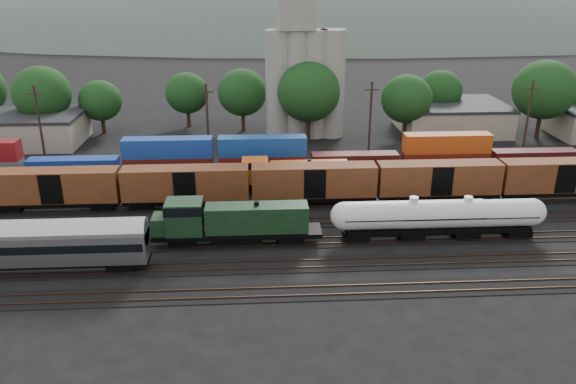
{
  "coord_description": "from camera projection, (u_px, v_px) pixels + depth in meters",
  "views": [
    {
      "loc": [
        -4.84,
        -58.43,
        26.94
      ],
      "look_at": [
        -1.37,
        2.0,
        3.0
      ],
      "focal_mm": 35.0,
      "sensor_mm": 36.0,
      "label": 1
    }
  ],
  "objects": [
    {
      "name": "tank_car_b",
      "position": [
        466.0,
        215.0,
        59.71
      ],
      "size": [
        17.2,
        3.08,
        4.51
      ],
      "color": "silver",
      "rests_on": "ground"
    },
    {
      "name": "green_locomotive",
      "position": [
        227.0,
        221.0,
        58.35
      ],
      "size": [
        17.75,
        3.13,
        4.7
      ],
      "color": "black",
      "rests_on": "ground"
    },
    {
      "name": "distant_hills",
      "position": [
        307.0,
        61.0,
        314.63
      ],
      "size": [
        860.0,
        286.0,
        130.0
      ],
      "color": "#59665B",
      "rests_on": "ground"
    },
    {
      "name": "container_wall",
      "position": [
        234.0,
        161.0,
        76.94
      ],
      "size": [
        160.0,
        2.6,
        5.8
      ],
      "color": "black",
      "rests_on": "ground"
    },
    {
      "name": "grain_silo",
      "position": [
        304.0,
        71.0,
        93.87
      ],
      "size": [
        13.4,
        5.0,
        29.0
      ],
      "color": "gray",
      "rests_on": "ground"
    },
    {
      "name": "tree_band",
      "position": [
        321.0,
        94.0,
        95.71
      ],
      "size": [
        162.54,
        21.29,
        13.75
      ],
      "color": "black",
      "rests_on": "ground"
    },
    {
      "name": "utility_poles",
      "position": [
        289.0,
        122.0,
        82.55
      ],
      "size": [
        122.2,
        0.36,
        12.0
      ],
      "color": "black",
      "rests_on": "ground"
    },
    {
      "name": "tank_car_a",
      "position": [
        413.0,
        216.0,
        59.38
      ],
      "size": [
        17.54,
        3.14,
        4.6
      ],
      "color": "silver",
      "rests_on": "ground"
    },
    {
      "name": "passenger_coach",
      "position": [
        24.0,
        243.0,
        52.52
      ],
      "size": [
        22.89,
        2.82,
        5.2
      ],
      "color": "silver",
      "rests_on": "ground"
    },
    {
      "name": "ground",
      "position": [
        301.0,
        222.0,
        64.41
      ],
      "size": [
        600.0,
        600.0,
        0.0
      ],
      "primitive_type": "plane",
      "color": "black"
    },
    {
      "name": "orange_locomotive",
      "position": [
        287.0,
        174.0,
        72.76
      ],
      "size": [
        16.69,
        2.78,
        4.17
      ],
      "color": "black",
      "rests_on": "ground"
    },
    {
      "name": "tracks",
      "position": [
        301.0,
        222.0,
        64.39
      ],
      "size": [
        180.0,
        33.2,
        0.2
      ],
      "color": "black",
      "rests_on": "ground"
    },
    {
      "name": "boxcar_string",
      "position": [
        377.0,
        180.0,
        68.42
      ],
      "size": [
        153.6,
        2.9,
        4.2
      ],
      "color": "black",
      "rests_on": "ground"
    },
    {
      "name": "industrial_sheds",
      "position": [
        323.0,
        123.0,
        96.55
      ],
      "size": [
        119.38,
        17.26,
        5.1
      ],
      "color": "#9E937F",
      "rests_on": "ground"
    }
  ]
}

